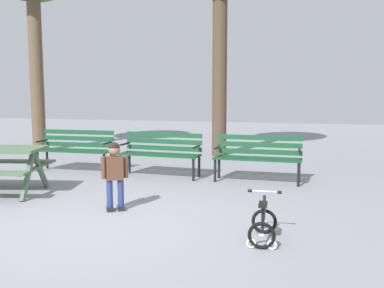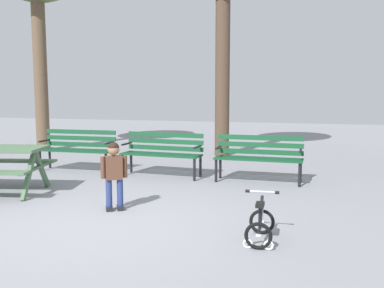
# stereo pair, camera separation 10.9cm
# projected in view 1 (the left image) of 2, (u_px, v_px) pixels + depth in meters

# --- Properties ---
(ground) EXTENTS (36.00, 36.00, 0.00)m
(ground) POSITION_uv_depth(u_px,v_px,m) (95.00, 226.00, 5.50)
(ground) COLOR gray
(park_bench_far_left) EXTENTS (1.60, 0.47, 0.85)m
(park_bench_far_left) POSITION_uv_depth(u_px,v_px,m) (76.00, 147.00, 9.18)
(park_bench_far_left) COLOR #144728
(park_bench_far_left) RESTS_ON ground
(park_bench_left) EXTENTS (1.63, 0.58, 0.85)m
(park_bench_left) POSITION_uv_depth(u_px,v_px,m) (161.00, 150.00, 8.63)
(park_bench_left) COLOR #144728
(park_bench_left) RESTS_ON ground
(park_bench_right) EXTENTS (1.61, 0.49, 0.85)m
(park_bench_right) POSITION_uv_depth(u_px,v_px,m) (258.00, 154.00, 8.11)
(park_bench_right) COLOR #144728
(park_bench_right) RESTS_ON ground
(child_standing) EXTENTS (0.33, 0.26, 0.97)m
(child_standing) POSITION_uv_depth(u_px,v_px,m) (115.00, 171.00, 6.14)
(child_standing) COLOR navy
(child_standing) RESTS_ON ground
(kids_bicycle) EXTENTS (0.39, 0.57, 0.54)m
(kids_bicycle) POSITION_uv_depth(u_px,v_px,m) (263.00, 224.00, 4.92)
(kids_bicycle) COLOR black
(kids_bicycle) RESTS_ON ground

